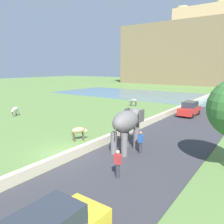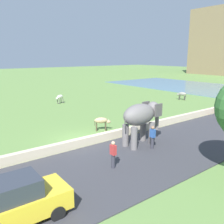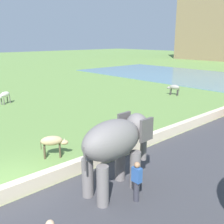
{
  "view_description": "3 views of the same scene",
  "coord_description": "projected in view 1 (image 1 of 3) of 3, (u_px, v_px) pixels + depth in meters",
  "views": [
    {
      "loc": [
        11.57,
        -10.46,
        5.93
      ],
      "look_at": [
        -0.4,
        6.44,
        1.86
      ],
      "focal_mm": 36.44,
      "sensor_mm": 36.0,
      "label": 1
    },
    {
      "loc": [
        15.16,
        -8.67,
        6.19
      ],
      "look_at": [
        -1.71,
        4.25,
        1.25
      ],
      "focal_mm": 39.07,
      "sensor_mm": 36.0,
      "label": 2
    },
    {
      "loc": [
        10.27,
        -3.49,
        5.88
      ],
      "look_at": [
        -2.0,
        7.54,
        1.27
      ],
      "focal_mm": 42.28,
      "sensor_mm": 36.0,
      "label": 3
    }
  ],
  "objects": [
    {
      "name": "ground_plane",
      "position": [
        64.0,
        153.0,
        16.08
      ],
      "size": [
        220.0,
        220.0,
        0.0
      ],
      "primitive_type": "plane",
      "color": "#608442"
    },
    {
      "name": "road_surface",
      "position": [
        207.0,
        114.0,
        29.25
      ],
      "size": [
        7.0,
        120.0,
        0.06
      ],
      "primitive_type": "cube",
      "color": "#38383D",
      "rests_on": "ground"
    },
    {
      "name": "barrier_wall",
      "position": [
        173.0,
        111.0,
        29.75
      ],
      "size": [
        0.4,
        110.0,
        0.62
      ],
      "primitive_type": "cube",
      "color": "beige",
      "rests_on": "ground"
    },
    {
      "name": "lake",
      "position": [
        134.0,
        94.0,
        51.47
      ],
      "size": [
        36.0,
        18.0,
        0.08
      ],
      "primitive_type": "cube",
      "color": "slate",
      "rests_on": "ground"
    },
    {
      "name": "hill_distant",
      "position": [
        217.0,
        54.0,
        80.84
      ],
      "size": [
        64.0,
        28.0,
        21.2
      ],
      "primitive_type": "cube",
      "color": "#7F6B4C",
      "rests_on": "ground"
    },
    {
      "name": "fort_on_hill",
      "position": [
        221.0,
        13.0,
        78.18
      ],
      "size": [
        31.91,
        8.0,
        7.98
      ],
      "color": "tan",
      "rests_on": "hill_distant"
    },
    {
      "name": "elephant",
      "position": [
        127.0,
        123.0,
        16.07
      ],
      "size": [
        1.51,
        3.49,
        2.99
      ],
      "color": "slate",
      "rests_on": "ground"
    },
    {
      "name": "person_beside_elephant",
      "position": [
        140.0,
        142.0,
        15.69
      ],
      "size": [
        0.36,
        0.22,
        1.63
      ],
      "color": "#33333D",
      "rests_on": "ground"
    },
    {
      "name": "person_trailing",
      "position": [
        118.0,
        164.0,
        12.17
      ],
      "size": [
        0.36,
        0.22,
        1.63
      ],
      "color": "#33333D",
      "rests_on": "ground"
    },
    {
      "name": "car_red",
      "position": [
        189.0,
        109.0,
        28.07
      ],
      "size": [
        1.82,
        4.01,
        1.8
      ],
      "color": "red",
      "rests_on": "ground"
    },
    {
      "name": "cow_grey",
      "position": [
        133.0,
        101.0,
        35.32
      ],
      "size": [
        1.42,
        0.7,
        1.15
      ],
      "color": "gray",
      "rests_on": "ground"
    },
    {
      "name": "cow_tan",
      "position": [
        79.0,
        131.0,
        18.57
      ],
      "size": [
        0.98,
        1.37,
        1.15
      ],
      "color": "tan",
      "rests_on": "ground"
    },
    {
      "name": "cow_white",
      "position": [
        15.0,
        110.0,
        27.99
      ],
      "size": [
        0.93,
        1.39,
        1.15
      ],
      "color": "silver",
      "rests_on": "ground"
    }
  ]
}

